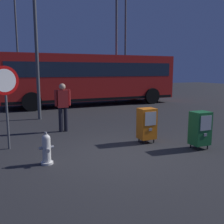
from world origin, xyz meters
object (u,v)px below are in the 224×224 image
at_px(newspaper_box_secondary, 200,128).
at_px(street_light_near_left, 116,31).
at_px(pedestrian, 63,105).
at_px(newspaper_box_primary, 147,124).
at_px(bus_near, 90,77).
at_px(street_light_near_right, 36,28).
at_px(fire_hydrant, 47,149).
at_px(street_light_far_right, 17,36).
at_px(street_light_far_left, 125,37).
at_px(stop_sign, 5,90).

height_order(newspaper_box_secondary, street_light_near_left, street_light_near_left).
bearing_deg(pedestrian, newspaper_box_primary, -50.60).
distance_m(bus_near, street_light_near_right, 5.60).
xyz_separation_m(fire_hydrant, newspaper_box_primary, (3.00, 0.60, 0.22)).
distance_m(pedestrian, street_light_far_right, 13.19).
height_order(newspaper_box_primary, street_light_near_left, street_light_near_left).
bearing_deg(street_light_far_left, bus_near, -144.82).
height_order(pedestrian, street_light_far_left, street_light_far_left).
xyz_separation_m(stop_sign, pedestrian, (1.82, 1.40, -0.65)).
distance_m(newspaper_box_primary, street_light_near_left, 10.49).
distance_m(street_light_near_left, street_light_far_right, 8.14).
xyz_separation_m(newspaper_box_primary, street_light_near_left, (3.24, 9.14, 4.01)).
xyz_separation_m(newspaper_box_secondary, stop_sign, (-4.74, 2.06, 1.03)).
relative_size(newspaper_box_secondary, street_light_near_left, 0.13).
bearing_deg(fire_hydrant, newspaper_box_primary, 11.21).
xyz_separation_m(pedestrian, street_light_near_right, (-0.43, 2.67, 2.90)).
distance_m(newspaper_box_primary, bus_near, 8.87).
relative_size(newspaper_box_primary, newspaper_box_secondary, 1.00).
height_order(newspaper_box_secondary, bus_near, bus_near).
xyz_separation_m(newspaper_box_primary, pedestrian, (-1.93, 2.35, 0.38)).
relative_size(bus_near, street_light_near_right, 1.59).
bearing_deg(street_light_near_right, newspaper_box_primary, -64.85).
bearing_deg(bus_near, street_light_near_left, 12.72).
bearing_deg(street_light_near_right, newspaper_box_secondary, -61.29).
bearing_deg(street_light_far_right, newspaper_box_secondary, -77.96).
height_order(street_light_near_left, street_light_far_right, street_light_far_right).
bearing_deg(street_light_near_left, street_light_far_right, 134.16).
xyz_separation_m(newspaper_box_secondary, street_light_near_left, (2.24, 10.25, 4.01)).
bearing_deg(street_light_far_right, bus_near, -59.43).
bearing_deg(fire_hydrant, street_light_near_left, 57.34).
xyz_separation_m(newspaper_box_secondary, pedestrian, (-2.93, 3.45, 0.38)).
bearing_deg(newspaper_box_secondary, newspaper_box_primary, 132.10).
relative_size(newspaper_box_secondary, bus_near, 0.10).
bearing_deg(street_light_near_right, pedestrian, -80.90).
bearing_deg(newspaper_box_secondary, street_light_near_right, 118.71).
relative_size(fire_hydrant, street_light_near_left, 0.09).
relative_size(street_light_near_right, street_light_far_right, 0.80).
height_order(bus_near, street_light_far_left, street_light_far_left).
relative_size(street_light_near_left, street_light_far_right, 0.97).
height_order(pedestrian, street_light_near_right, street_light_near_right).
bearing_deg(bus_near, pedestrian, -116.80).
bearing_deg(street_light_far_left, stop_sign, -130.12).
distance_m(newspaper_box_secondary, stop_sign, 5.27).
relative_size(street_light_near_left, street_light_far_left, 1.01).
bearing_deg(pedestrian, newspaper_box_secondary, -49.71).
height_order(street_light_far_left, street_light_far_right, street_light_far_right).
bearing_deg(street_light_far_right, pedestrian, -87.71).
relative_size(bus_near, street_light_near_left, 1.31).
distance_m(newspaper_box_primary, street_light_far_right, 15.73).
relative_size(bus_near, street_light_far_right, 1.27).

